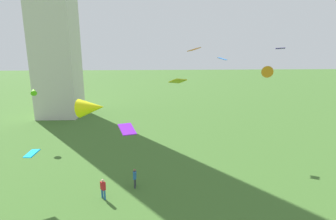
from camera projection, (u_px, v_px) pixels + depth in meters
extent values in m
cylinder|color=#2D3338|center=(135.00, 182.00, 25.16)|extent=(0.16, 0.16, 0.85)
cylinder|color=#2D3338|center=(135.00, 184.00, 24.78)|extent=(0.16, 0.16, 0.85)
cube|color=#235693|center=(135.00, 175.00, 24.79)|extent=(0.27, 0.46, 0.68)
sphere|color=brown|center=(135.00, 170.00, 24.68)|extent=(0.25, 0.25, 0.25)
cylinder|color=#235693|center=(102.00, 193.00, 23.29)|extent=(0.16, 0.16, 0.85)
cylinder|color=#235693|center=(105.00, 195.00, 23.02)|extent=(0.16, 0.16, 0.85)
cube|color=red|center=(103.00, 186.00, 22.97)|extent=(0.50, 0.52, 0.67)
sphere|color=#D8AD84|center=(103.00, 181.00, 22.86)|extent=(0.25, 0.25, 0.25)
cube|color=#09A4F1|center=(32.00, 154.00, 22.50)|extent=(1.57, 1.63, 0.81)
cube|color=orange|center=(194.00, 49.00, 25.15)|extent=(1.27, 1.20, 0.40)
cone|color=#5CC81D|center=(34.00, 91.00, 35.55)|extent=(1.20, 1.48, 1.14)
cube|color=#8B22E1|center=(127.00, 129.00, 19.81)|extent=(1.44, 1.66, 0.53)
cube|color=#3780E0|center=(222.00, 59.00, 33.25)|extent=(1.22, 1.14, 0.32)
cube|color=#4A2BB4|center=(280.00, 48.00, 32.89)|extent=(1.24, 1.04, 0.24)
cone|color=orange|center=(266.00, 71.00, 26.98)|extent=(1.43, 1.81, 1.19)
cone|color=yellow|center=(92.00, 108.00, 20.34)|extent=(2.33, 1.82, 1.58)
cube|color=gold|center=(178.00, 81.00, 21.17)|extent=(1.47, 1.39, 0.57)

